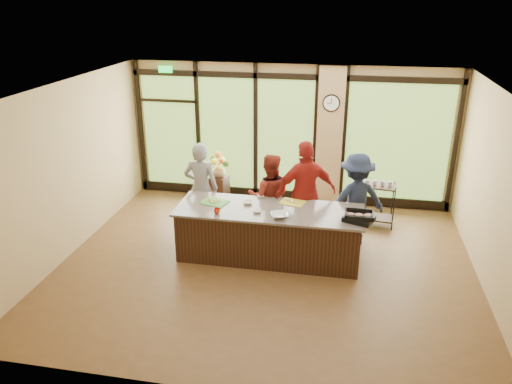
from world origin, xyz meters
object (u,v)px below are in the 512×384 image
at_px(cook_right, 356,199).
at_px(roasting_pan, 359,219).
at_px(island_base, 269,234).
at_px(bar_cart, 377,199).
at_px(cook_left, 201,188).
at_px(flower_stand, 219,192).

height_order(cook_right, roasting_pan, cook_right).
distance_m(island_base, roasting_pan, 1.60).
bearing_deg(bar_cart, cook_left, -158.50).
bearing_deg(island_base, flower_stand, 125.78).
bearing_deg(cook_left, island_base, 148.88).
height_order(cook_right, bar_cart, cook_right).
bearing_deg(cook_left, cook_right, 178.47).
height_order(roasting_pan, bar_cart, roasting_pan).
bearing_deg(island_base, bar_cart, 41.40).
bearing_deg(flower_stand, island_base, -42.41).
distance_m(flower_stand, bar_cart, 3.31).
height_order(cook_left, roasting_pan, cook_left).
xyz_separation_m(island_base, roasting_pan, (1.50, -0.20, 0.52)).
height_order(island_base, cook_right, cook_right).
bearing_deg(roasting_pan, flower_stand, 164.85).
distance_m(island_base, flower_stand, 2.42).
xyz_separation_m(island_base, bar_cart, (1.88, 1.66, 0.14)).
bearing_deg(roasting_pan, cook_right, 114.18).
height_order(island_base, roasting_pan, roasting_pan).
bearing_deg(cook_left, bar_cart, -167.86).
bearing_deg(roasting_pan, island_base, -166.24).
xyz_separation_m(flower_stand, bar_cart, (3.29, -0.30, 0.22)).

